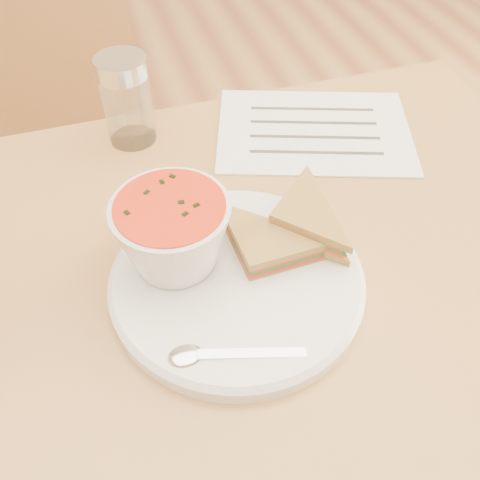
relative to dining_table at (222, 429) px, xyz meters
name	(u,v)px	position (x,y,z in m)	size (l,w,h in m)	color
dining_table	(222,429)	(0.00, 0.00, 0.00)	(1.00, 0.70, 0.75)	brown
chair_far	(87,181)	(-0.13, 0.54, 0.11)	(0.44, 0.44, 0.98)	brown
plate	(237,281)	(0.02, -0.01, 0.38)	(0.27, 0.27, 0.02)	silver
soup_bowl	(173,236)	(-0.03, 0.03, 0.43)	(0.12, 0.12, 0.08)	silver
sandwich_half_a	(249,276)	(0.03, -0.02, 0.41)	(0.10, 0.10, 0.03)	#A9873B
sandwich_half_b	(268,225)	(0.07, 0.03, 0.42)	(0.10, 0.10, 0.03)	#A9873B
spoon	(239,354)	(0.00, -0.10, 0.40)	(0.17, 0.03, 0.01)	silver
paper_menu	(314,131)	(0.21, 0.23, 0.38)	(0.27, 0.20, 0.00)	white
condiment_shaker	(127,101)	(-0.04, 0.29, 0.44)	(0.07, 0.07, 0.12)	silver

